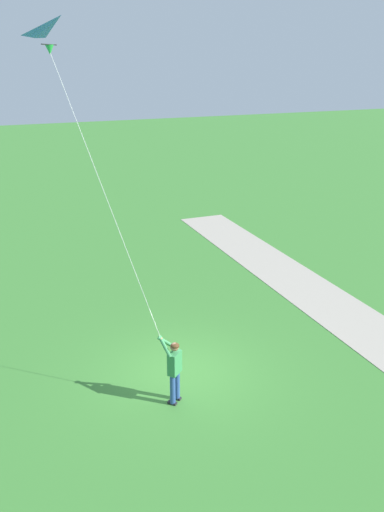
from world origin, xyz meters
TOP-DOWN VIEW (x-y plane):
  - ground_plane at (0.00, 0.00)m, footprint 120.00×120.00m
  - person_kite_flyer at (0.65, 1.22)m, footprint 0.58×0.60m
  - flying_kite at (2.45, -1.01)m, footprint 2.13×2.77m

SIDE VIEW (x-z plane):
  - ground_plane at x=0.00m, z-range 0.00..0.00m
  - person_kite_flyer at x=0.65m, z-range 0.13..1.96m
  - flying_kite at x=2.45m, z-range 5.08..12.46m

